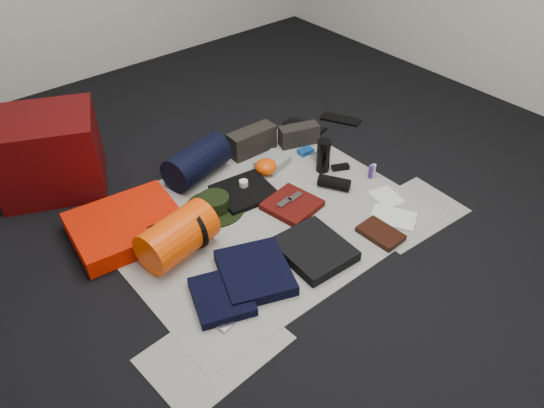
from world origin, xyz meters
TOP-DOWN VIEW (x-y plane):
  - floor at (0.00, 0.00)m, footprint 4.50×4.50m
  - newspaper_mat at (0.00, 0.00)m, footprint 1.60×1.30m
  - newspaper_sheet_front_left at (-0.70, -0.55)m, footprint 0.61×0.44m
  - newspaper_sheet_front_right at (0.65, -0.50)m, footprint 0.60×0.43m
  - red_cabinet at (-0.74, 0.99)m, footprint 0.69×0.65m
  - sleeping_pad at (-0.63, 0.34)m, footprint 0.60×0.51m
  - stuff_sack at (-0.50, 0.04)m, footprint 0.42×0.29m
  - sack_strap_left at (-0.60, 0.04)m, footprint 0.02×0.22m
  - sack_strap_right at (-0.40, 0.04)m, footprint 0.03×0.22m
  - navy_duffel at (-0.06, 0.54)m, footprint 0.44×0.31m
  - boonie_brim at (-0.16, 0.22)m, footprint 0.37×0.37m
  - boonie_crown at (-0.16, 0.22)m, footprint 0.17×0.17m
  - hiking_boot_left at (0.36, 0.54)m, footprint 0.32×0.13m
  - hiking_boot_right at (0.65, 0.42)m, footprint 0.28×0.18m
  - flip_flop_left at (0.83, 0.56)m, footprint 0.19×0.30m
  - flip_flop_right at (1.09, 0.47)m, footprint 0.21×0.29m
  - trousers_navy_a at (-0.52, -0.35)m, footprint 0.34×0.36m
  - trousers_navy_b at (-0.31, -0.33)m, footprint 0.43×0.46m
  - trousers_charcoal at (0.01, -0.40)m, footprint 0.33×0.37m
  - black_tshirt at (0.05, 0.22)m, footprint 0.35×0.33m
  - red_shirt at (0.18, -0.05)m, footprint 0.31×0.31m
  - orange_stuff_sack at (0.28, 0.30)m, footprint 0.17×0.17m
  - first_aid_pouch at (0.36, 0.34)m, footprint 0.23×0.19m
  - water_bottle at (0.56, 0.10)m, footprint 0.11×0.11m
  - speaker at (0.49, -0.07)m, footprint 0.16×0.20m
  - compact_camera at (0.63, 0.21)m, footprint 0.10×0.07m
  - cyan_case at (0.61, 0.31)m, footprint 0.10×0.07m
  - toiletry_purple at (0.73, -0.14)m, footprint 0.04×0.04m
  - toiletry_clear at (0.75, -0.14)m, footprint 0.03×0.03m
  - paperback_book at (0.38, -0.53)m, footprint 0.16×0.23m
  - map_booklet at (0.54, -0.48)m, footprint 0.26×0.29m
  - map_printout at (0.65, -0.33)m, footprint 0.18×0.21m
  - sunglasses at (0.65, 0.04)m, footprint 0.12×0.08m
  - key_cluster at (-0.60, -0.47)m, footprint 0.08×0.08m
  - tape_roll at (0.07, 0.25)m, footprint 0.05×0.05m
  - energy_bar_a at (0.14, -0.03)m, footprint 0.10×0.05m
  - energy_bar_b at (0.22, -0.03)m, footprint 0.10×0.05m

SIDE VIEW (x-z plane):
  - floor at x=0.00m, z-range -0.02..0.00m
  - newspaper_sheet_front_left at x=-0.70m, z-range 0.00..0.00m
  - newspaper_sheet_front_right at x=0.65m, z-range 0.00..0.00m
  - newspaper_mat at x=0.00m, z-range 0.00..0.01m
  - flip_flop_right at x=1.09m, z-range 0.00..0.02m
  - flip_flop_left at x=0.83m, z-range 0.00..0.02m
  - map_printout at x=0.65m, z-range 0.01..0.01m
  - boonie_brim at x=-0.16m, z-range 0.01..0.02m
  - key_cluster at x=-0.60m, z-range 0.01..0.02m
  - map_booklet at x=0.54m, z-range 0.01..0.02m
  - sunglasses at x=0.65m, z-range 0.01..0.03m
  - cyan_case at x=0.61m, z-range 0.01..0.04m
  - black_tshirt at x=0.05m, z-range 0.01..0.04m
  - paperback_book at x=0.38m, z-range 0.01..0.04m
  - compact_camera at x=0.63m, z-range 0.01..0.04m
  - red_shirt at x=0.18m, z-range 0.01..0.04m
  - trousers_navy_a at x=-0.52m, z-range 0.01..0.05m
  - first_aid_pouch at x=0.36m, z-range 0.01..0.06m
  - trousers_charcoal at x=0.01m, z-range 0.01..0.06m
  - trousers_navy_b at x=-0.31m, z-range 0.01..0.06m
  - speaker at x=0.49m, z-range 0.01..0.08m
  - toiletry_clear at x=0.75m, z-range 0.01..0.09m
  - energy_bar_a at x=0.14m, z-range 0.04..0.06m
  - energy_bar_b at x=0.22m, z-range 0.04..0.06m
  - toiletry_purple at x=0.73m, z-range 0.01..0.09m
  - orange_stuff_sack at x=0.28m, z-range 0.01..0.09m
  - boonie_crown at x=-0.16m, z-range 0.02..0.09m
  - tape_roll at x=0.07m, z-range 0.04..0.07m
  - sleeping_pad at x=-0.63m, z-range 0.01..0.11m
  - hiking_boot_right at x=0.65m, z-range 0.01..0.14m
  - hiking_boot_left at x=0.36m, z-range 0.01..0.16m
  - water_bottle at x=0.56m, z-range 0.01..0.21m
  - navy_duffel at x=-0.06m, z-range 0.01..0.22m
  - sack_strap_left at x=-0.60m, z-range 0.01..0.22m
  - sack_strap_right at x=-0.40m, z-range 0.01..0.22m
  - stuff_sack at x=-0.50m, z-range 0.01..0.23m
  - red_cabinet at x=-0.74m, z-range 0.00..0.46m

